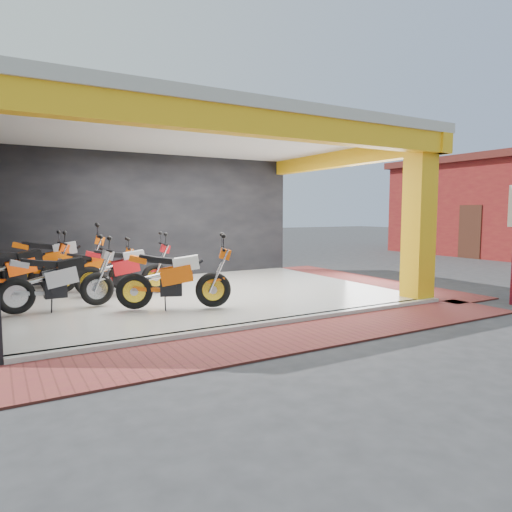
{
  "coord_description": "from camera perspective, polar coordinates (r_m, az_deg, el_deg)",
  "views": [
    {
      "loc": [
        -4.03,
        -7.38,
        1.9
      ],
      "look_at": [
        1.16,
        1.64,
        0.9
      ],
      "focal_mm": 32.0,
      "sensor_mm": 36.0,
      "label": 1
    }
  ],
  "objects": [
    {
      "name": "moto_row_e",
      "position": [
        11.77,
        -20.09,
        -0.01
      ],
      "size": [
        2.53,
        1.27,
        1.48
      ],
      "primitive_type": null,
      "rotation": [
        0.0,
        0.0,
        -0.16
      ],
      "color": "#F8620A",
      "rests_on": "showroom_floor"
    },
    {
      "name": "moto_row_b",
      "position": [
        9.18,
        -19.29,
        -2.01
      ],
      "size": [
        2.18,
        0.92,
        1.3
      ],
      "primitive_type": null,
      "rotation": [
        0.0,
        0.0,
        0.06
      ],
      "color": "#A7A9AF",
      "rests_on": "showroom_floor"
    },
    {
      "name": "header_beam_front",
      "position": [
        7.67,
        2.41,
        16.0
      ],
      "size": [
        8.4,
        0.3,
        0.4
      ],
      "primitive_type": "cube",
      "color": "yellow",
      "rests_on": "corner_column"
    },
    {
      "name": "paver_right",
      "position": [
        13.02,
        13.23,
        -2.98
      ],
      "size": [
        1.4,
        7.0,
        0.03
      ],
      "primitive_type": "cube",
      "color": "brown",
      "rests_on": "ground"
    },
    {
      "name": "paver_front",
      "position": [
        7.14,
        5.79,
        -9.86
      ],
      "size": [
        9.0,
        1.4,
        0.03
      ],
      "primitive_type": "cube",
      "color": "brown",
      "rests_on": "ground"
    },
    {
      "name": "moto_row_d",
      "position": [
        11.05,
        -23.91,
        -0.86
      ],
      "size": [
        2.25,
        1.0,
        1.34
      ],
      "primitive_type": null,
      "rotation": [
        0.0,
        0.0,
        0.09
      ],
      "color": "#FF4D0A",
      "rests_on": "showroom_floor"
    },
    {
      "name": "header_beam_right",
      "position": [
        12.43,
        10.81,
        11.86
      ],
      "size": [
        0.3,
        6.4,
        0.4
      ],
      "primitive_type": "cube",
      "color": "yellow",
      "rests_on": "corner_column"
    },
    {
      "name": "floor_kerb",
      "position": [
        7.75,
        2.39,
        -8.32
      ],
      "size": [
        8.0,
        0.2,
        0.1
      ],
      "primitive_type": "cube",
      "color": "white",
      "rests_on": "ground"
    },
    {
      "name": "showroom_ceiling",
      "position": [
        10.35,
        -6.81,
        14.91
      ],
      "size": [
        8.4,
        6.4,
        0.2
      ],
      "primitive_type": "cube",
      "color": "beige",
      "rests_on": "corner_column"
    },
    {
      "name": "back_wall",
      "position": [
        13.11,
        -12.07,
        4.71
      ],
      "size": [
        8.2,
        0.2,
        3.5
      ],
      "primitive_type": "cube",
      "color": "black",
      "rests_on": "ground"
    },
    {
      "name": "moto_hero",
      "position": [
        8.53,
        -5.39,
        -2.09
      ],
      "size": [
        2.37,
        1.62,
        1.36
      ],
      "primitive_type": null,
      "rotation": [
        0.0,
        0.0,
        -0.4
      ],
      "color": "#F75E0A",
      "rests_on": "showroom_floor"
    },
    {
      "name": "moto_row_a",
      "position": [
        10.41,
        -12.44,
        -0.96
      ],
      "size": [
        2.22,
        1.05,
        1.31
      ],
      "primitive_type": null,
      "rotation": [
        0.0,
        0.0,
        -0.12
      ],
      "color": "red",
      "rests_on": "showroom_floor"
    },
    {
      "name": "moto_row_c",
      "position": [
        10.99,
        -16.52,
        -1.09
      ],
      "size": [
        2.0,
        1.0,
        1.17
      ],
      "primitive_type": null,
      "rotation": [
        0.0,
        0.0,
        -0.16
      ],
      "color": "orange",
      "rests_on": "showroom_floor"
    },
    {
      "name": "showroom_floor",
      "position": [
        10.37,
        -6.59,
        -4.82
      ],
      "size": [
        8.0,
        6.0,
        0.1
      ],
      "primitive_type": "cube",
      "color": "white",
      "rests_on": "ground"
    },
    {
      "name": "ground",
      "position": [
        8.62,
        -1.26,
        -7.25
      ],
      "size": [
        80.0,
        80.0,
        0.0
      ],
      "primitive_type": "plane",
      "color": "#2D2D30",
      "rests_on": "ground"
    },
    {
      "name": "corner_column",
      "position": [
        10.22,
        19.7,
        4.33
      ],
      "size": [
        0.5,
        0.5,
        3.5
      ],
      "primitive_type": "cube",
      "color": "yellow",
      "rests_on": "ground"
    }
  ]
}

